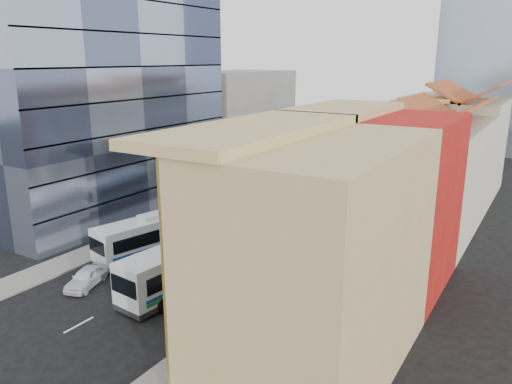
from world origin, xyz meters
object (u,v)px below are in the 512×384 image
Objects in this scene: bus_right at (191,262)px; office_tower at (97,66)px; shophouse_tan at (319,258)px; bus_left_far at (223,207)px; sedan_left at (86,277)px; bus_left_near at (157,233)px.

office_tower is at bearing 158.65° from bus_right.
shophouse_tan is 24.56m from bus_left_far.
shophouse_tan reaches higher than bus_right.
sedan_left is (13.12, -14.07, -14.32)m from office_tower.
office_tower reaches higher than bus_left_near.
office_tower is 2.58× the size of bus_right.
bus_left_far is (0.17, 9.13, -0.09)m from bus_left_near.
office_tower is 25.63m from bus_right.
bus_right is (19.51, -10.19, -13.14)m from office_tower.
shophouse_tan is 1.28× the size of bus_left_near.
bus_right reaches higher than sedan_left.
shophouse_tan is 1.35× the size of bus_left_far.
office_tower is at bearing -159.45° from bus_left_far.
office_tower is 19.01m from bus_left_far.
bus_right reaches higher than bus_left_near.
bus_right is at bearing 161.63° from shophouse_tan.
bus_right is (-11.49, 3.81, -4.14)m from shophouse_tan.
sedan_left is (-6.39, -3.88, -1.19)m from bus_right.
bus_right reaches higher than bus_left_far.
shophouse_tan is at bearing -24.30° from office_tower.
bus_left_near is at bearing 157.56° from shophouse_tan.
shophouse_tan is 18.65m from sedan_left.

